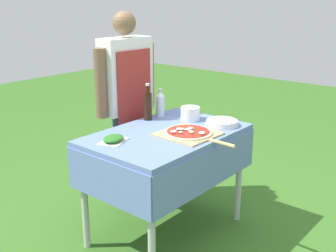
# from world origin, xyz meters

# --- Properties ---
(ground_plane) EXTENTS (12.00, 12.00, 0.00)m
(ground_plane) POSITION_xyz_m (0.00, 0.00, 0.00)
(ground_plane) COLOR #386B23
(prep_table) EXTENTS (1.13, 0.75, 0.78)m
(prep_table) POSITION_xyz_m (0.00, 0.00, 0.67)
(prep_table) COLOR #607AB7
(prep_table) RESTS_ON ground
(person_cook) EXTENTS (0.59, 0.21, 1.57)m
(person_cook) POSITION_xyz_m (0.19, 0.57, 0.93)
(person_cook) COLOR #333D56
(person_cook) RESTS_ON ground
(pizza_on_peel) EXTENTS (0.37, 0.55, 0.05)m
(pizza_on_peel) POSITION_xyz_m (0.05, -0.16, 0.79)
(pizza_on_peel) COLOR tan
(pizza_on_peel) RESTS_ON prep_table
(oil_bottle) EXTENTS (0.06, 0.06, 0.28)m
(oil_bottle) POSITION_xyz_m (0.14, 0.30, 0.89)
(oil_bottle) COLOR black
(oil_bottle) RESTS_ON prep_table
(water_bottle) EXTENTS (0.07, 0.07, 0.22)m
(water_bottle) POSITION_xyz_m (0.28, 0.30, 0.88)
(water_bottle) COLOR silver
(water_bottle) RESTS_ON prep_table
(herb_container) EXTENTS (0.23, 0.20, 0.04)m
(herb_container) POSITION_xyz_m (-0.37, 0.13, 0.80)
(herb_container) COLOR silver
(herb_container) RESTS_ON prep_table
(mixing_tub) EXTENTS (0.15, 0.15, 0.10)m
(mixing_tub) POSITION_xyz_m (0.35, 0.05, 0.83)
(mixing_tub) COLOR silver
(mixing_tub) RESTS_ON prep_table
(plate_stack) EXTENTS (0.23, 0.23, 0.04)m
(plate_stack) POSITION_xyz_m (0.38, -0.21, 0.80)
(plate_stack) COLOR white
(plate_stack) RESTS_ON prep_table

